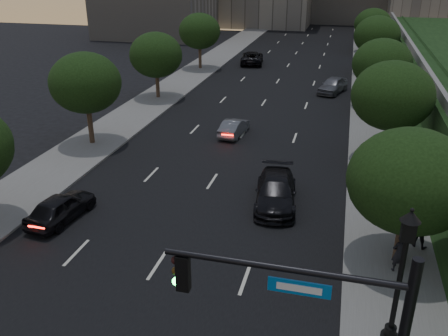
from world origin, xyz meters
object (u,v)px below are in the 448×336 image
(sedan_far_left, at_px, (252,58))
(sedan_near_right, at_px, (276,192))
(street_lamp, at_px, (398,289))
(sedan_far_right, at_px, (333,85))
(pedestrian_c, at_px, (399,186))
(pedestrian_a, at_px, (399,253))
(pedestrian_b, at_px, (420,229))
(sedan_near_left, at_px, (61,207))
(sedan_mid_left, at_px, (234,127))

(sedan_far_left, height_order, sedan_near_right, sedan_far_left)
(street_lamp, relative_size, sedan_far_right, 1.19)
(street_lamp, height_order, pedestrian_c, street_lamp)
(sedan_far_left, distance_m, pedestrian_a, 45.18)
(pedestrian_b, xyz_separation_m, pedestrian_c, (-0.58, 4.67, -0.06))
(pedestrian_b, bearing_deg, sedan_far_right, -55.47)
(pedestrian_a, height_order, pedestrian_b, pedestrian_b)
(sedan_near_left, relative_size, sedan_far_right, 0.90)
(sedan_mid_left, bearing_deg, pedestrian_c, 149.14)
(sedan_far_left, bearing_deg, sedan_near_left, 79.54)
(sedan_near_right, bearing_deg, street_lamp, -67.68)
(sedan_far_left, xyz_separation_m, pedestrian_a, (14.95, -42.63, 0.21))
(sedan_mid_left, distance_m, pedestrian_c, 14.20)
(sedan_far_right, relative_size, pedestrian_b, 2.63)
(sedan_far_left, xyz_separation_m, sedan_near_right, (8.91, -37.66, -0.03))
(street_lamp, bearing_deg, pedestrian_c, 84.51)
(street_lamp, distance_m, sedan_near_left, 16.90)
(sedan_mid_left, bearing_deg, sedan_far_right, -108.68)
(street_lamp, bearing_deg, sedan_near_right, 119.20)
(sedan_far_right, bearing_deg, sedan_far_left, 149.44)
(street_lamp, distance_m, sedan_far_right, 35.24)
(sedan_near_left, bearing_deg, pedestrian_c, -152.72)
(street_lamp, height_order, sedan_near_left, street_lamp)
(pedestrian_c, bearing_deg, street_lamp, 55.39)
(sedan_near_right, xyz_separation_m, pedestrian_b, (7.13, -2.72, 0.27))
(street_lamp, distance_m, sedan_far_left, 49.53)
(street_lamp, relative_size, sedan_near_right, 1.04)
(pedestrian_a, distance_m, pedestrian_c, 6.94)
(sedan_near_left, bearing_deg, sedan_near_right, -150.31)
(sedan_mid_left, height_order, sedan_far_right, sedan_far_right)
(sedan_mid_left, distance_m, pedestrian_a, 18.86)
(street_lamp, xyz_separation_m, sedan_far_left, (-14.34, 47.37, -1.82))
(pedestrian_b, height_order, pedestrian_c, pedestrian_b)
(sedan_far_left, relative_size, pedestrian_b, 3.25)
(sedan_mid_left, relative_size, pedestrian_a, 2.23)
(sedan_near_right, relative_size, sedan_far_right, 1.14)
(street_lamp, relative_size, pedestrian_b, 3.12)
(sedan_near_right, height_order, pedestrian_a, pedestrian_a)
(pedestrian_a, bearing_deg, street_lamp, 60.59)
(sedan_mid_left, xyz_separation_m, pedestrian_c, (11.39, -8.48, 0.35))
(street_lamp, height_order, sedan_far_right, street_lamp)
(sedan_near_left, bearing_deg, pedestrian_b, -167.67)
(sedan_near_left, relative_size, pedestrian_c, 2.54)
(street_lamp, distance_m, sedan_near_right, 11.28)
(pedestrian_a, bearing_deg, pedestrian_b, -137.86)
(sedan_far_left, bearing_deg, street_lamp, 98.57)
(sedan_mid_left, xyz_separation_m, sedan_far_left, (-4.08, 27.23, 0.17))
(pedestrian_a, distance_m, pedestrian_b, 2.50)
(sedan_near_left, xyz_separation_m, sedan_near_right, (10.52, 4.48, 0.05))
(sedan_near_left, relative_size, pedestrian_a, 2.45)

